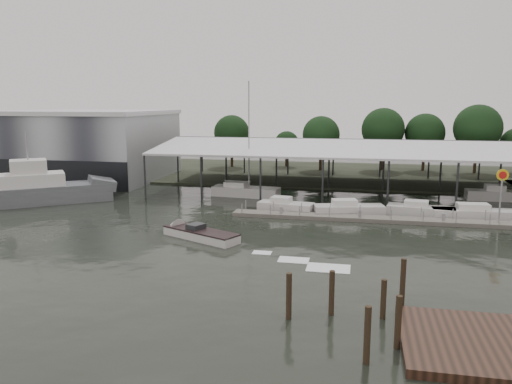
% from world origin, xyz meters
% --- Properties ---
extents(ground, '(200.00, 200.00, 0.00)m').
position_xyz_m(ground, '(0.00, 0.00, 0.00)').
color(ground, black).
rests_on(ground, ground).
extents(land_strip_far, '(140.00, 30.00, 0.30)m').
position_xyz_m(land_strip_far, '(0.00, 42.00, 0.10)').
color(land_strip_far, '#3D4332').
rests_on(land_strip_far, ground).
extents(land_strip_west, '(20.00, 40.00, 0.30)m').
position_xyz_m(land_strip_west, '(-40.00, 30.00, 0.10)').
color(land_strip_west, '#3D4332').
rests_on(land_strip_west, ground).
extents(storage_warehouse, '(24.50, 20.50, 10.50)m').
position_xyz_m(storage_warehouse, '(-28.00, 29.94, 5.29)').
color(storage_warehouse, '#ACB3B7').
rests_on(storage_warehouse, ground).
extents(covered_boat_shed, '(58.24, 24.00, 6.96)m').
position_xyz_m(covered_boat_shed, '(17.00, 28.00, 6.13)').
color(covered_boat_shed, silver).
rests_on(covered_boat_shed, ground).
extents(trawler_dock, '(3.00, 18.00, 0.50)m').
position_xyz_m(trawler_dock, '(-30.00, 14.00, 0.25)').
color(trawler_dock, slate).
rests_on(trawler_dock, ground).
extents(floating_dock, '(28.00, 2.00, 1.40)m').
position_xyz_m(floating_dock, '(15.00, 10.00, 0.20)').
color(floating_dock, slate).
rests_on(floating_dock, ground).
extents(shell_fuel_sign, '(1.10, 0.18, 5.55)m').
position_xyz_m(shell_fuel_sign, '(27.00, 9.99, 3.93)').
color(shell_fuel_sign, gray).
rests_on(shell_fuel_sign, ground).
extents(grey_trawler, '(15.95, 13.47, 8.84)m').
position_xyz_m(grey_trawler, '(-22.86, 11.27, 1.58)').
color(grey_trawler, slate).
rests_on(grey_trawler, ground).
extents(white_sailboat, '(8.69, 3.49, 14.47)m').
position_xyz_m(white_sailboat, '(-0.28, 20.34, 0.67)').
color(white_sailboat, silver).
rests_on(white_sailboat, ground).
extents(speedboat_underway, '(17.75, 9.81, 2.00)m').
position_xyz_m(speedboat_underway, '(-0.15, 0.43, 0.39)').
color(speedboat_underway, silver).
rests_on(speedboat_underway, ground).
extents(moored_cruiser_0, '(6.20, 3.18, 1.70)m').
position_xyz_m(moored_cruiser_0, '(6.05, 12.36, 0.61)').
color(moored_cruiser_0, silver).
rests_on(moored_cruiser_0, ground).
extents(moored_cruiser_1, '(7.59, 3.81, 1.70)m').
position_xyz_m(moored_cruiser_1, '(12.81, 12.23, 0.61)').
color(moored_cruiser_1, silver).
rests_on(moored_cruiser_1, ground).
extents(moored_cruiser_2, '(7.10, 3.39, 1.70)m').
position_xyz_m(moored_cruiser_2, '(20.19, 13.19, 0.61)').
color(moored_cruiser_2, silver).
rests_on(moored_cruiser_2, ground).
extents(moored_cruiser_3, '(8.96, 2.80, 1.70)m').
position_xyz_m(moored_cruiser_3, '(25.61, 12.68, 0.61)').
color(moored_cruiser_3, silver).
rests_on(moored_cruiser_3, ground).
extents(mooring_pilings, '(6.56, 7.52, 3.45)m').
position_xyz_m(mooring_pilings, '(14.11, -14.68, 1.02)').
color(mooring_pilings, '#362A1B').
rests_on(mooring_pilings, ground).
extents(horizon_tree_line, '(68.73, 9.66, 11.40)m').
position_xyz_m(horizon_tree_line, '(23.83, 47.13, 6.52)').
color(horizon_tree_line, black).
rests_on(horizon_tree_line, ground).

